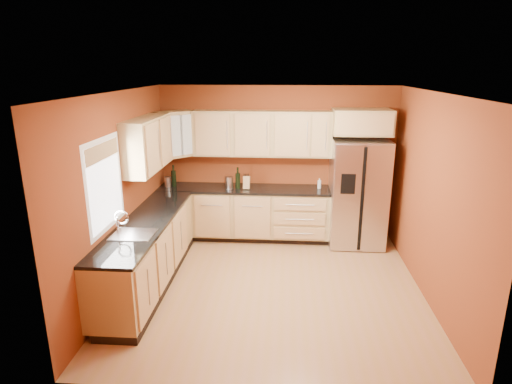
{
  "coord_description": "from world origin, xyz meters",
  "views": [
    {
      "loc": [
        0.16,
        -5.25,
        2.9
      ],
      "look_at": [
        -0.28,
        0.9,
        1.08
      ],
      "focal_mm": 30.0,
      "sensor_mm": 36.0,
      "label": 1
    }
  ],
  "objects_px": {
    "wine_bottle_a": "(174,176)",
    "soap_dispenser": "(319,183)",
    "knife_block": "(247,182)",
    "refrigerator": "(358,193)",
    "canister_left": "(168,182)"
  },
  "relations": [
    {
      "from": "knife_block",
      "to": "refrigerator",
      "type": "bearing_deg",
      "value": 1.03
    },
    {
      "from": "refrigerator",
      "to": "wine_bottle_a",
      "type": "distance_m",
      "value": 3.11
    },
    {
      "from": "knife_block",
      "to": "soap_dispenser",
      "type": "bearing_deg",
      "value": 6.51
    },
    {
      "from": "wine_bottle_a",
      "to": "soap_dispenser",
      "type": "height_order",
      "value": "wine_bottle_a"
    },
    {
      "from": "refrigerator",
      "to": "soap_dispenser",
      "type": "relative_size",
      "value": 10.29
    },
    {
      "from": "wine_bottle_a",
      "to": "knife_block",
      "type": "relative_size",
      "value": 1.72
    },
    {
      "from": "canister_left",
      "to": "wine_bottle_a",
      "type": "distance_m",
      "value": 0.14
    },
    {
      "from": "canister_left",
      "to": "wine_bottle_a",
      "type": "bearing_deg",
      "value": 25.07
    },
    {
      "from": "canister_left",
      "to": "knife_block",
      "type": "bearing_deg",
      "value": -1.19
    },
    {
      "from": "refrigerator",
      "to": "wine_bottle_a",
      "type": "relative_size",
      "value": 4.8
    },
    {
      "from": "wine_bottle_a",
      "to": "canister_left",
      "type": "bearing_deg",
      "value": -154.93
    },
    {
      "from": "refrigerator",
      "to": "knife_block",
      "type": "xyz_separation_m",
      "value": [
        -1.85,
        0.01,
        0.14
      ]
    },
    {
      "from": "canister_left",
      "to": "wine_bottle_a",
      "type": "height_order",
      "value": "wine_bottle_a"
    },
    {
      "from": "knife_block",
      "to": "wine_bottle_a",
      "type": "bearing_deg",
      "value": 178.12
    },
    {
      "from": "canister_left",
      "to": "knife_block",
      "type": "distance_m",
      "value": 1.36
    }
  ]
}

